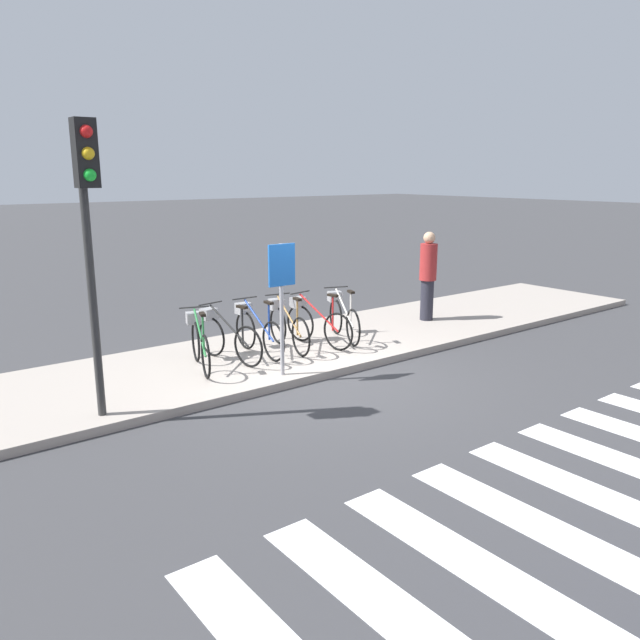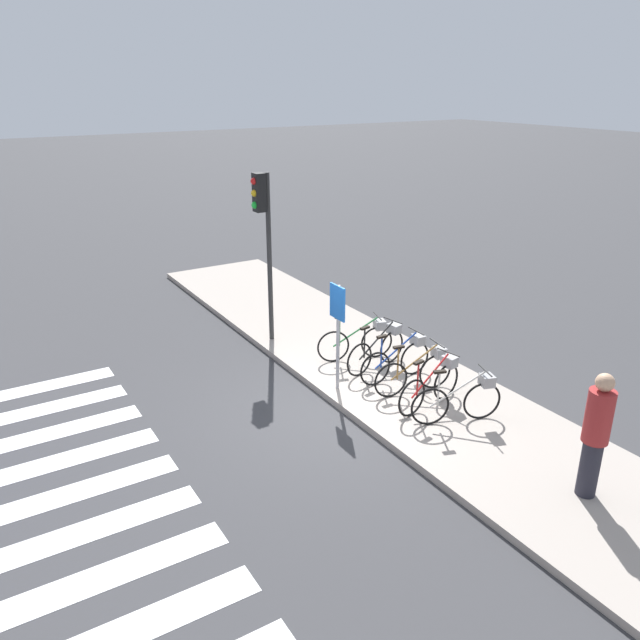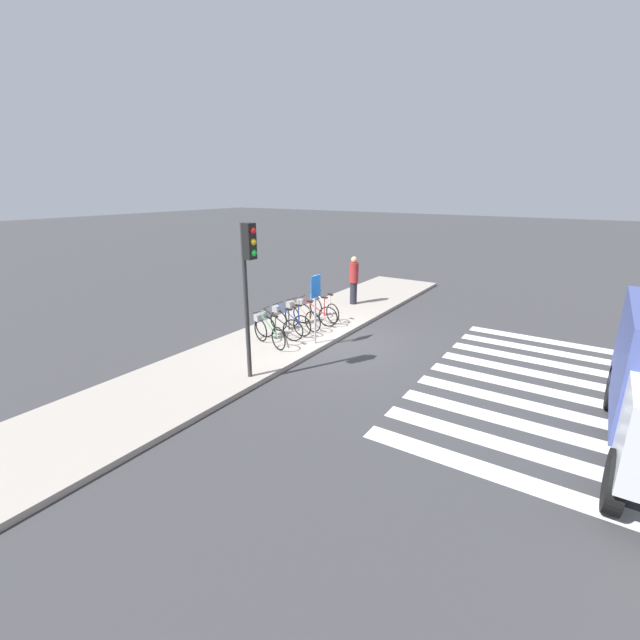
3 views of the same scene
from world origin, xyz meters
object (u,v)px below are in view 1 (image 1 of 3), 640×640
object	(u,v)px
parked_bicycle_1	(225,334)
parked_bicycle_4	(315,321)
pedestrian	(428,274)
sign_post	(282,287)
parked_bicycle_0	(199,341)
traffic_light	(88,209)
parked_bicycle_3	(286,324)
parked_bicycle_5	(342,315)
parked_bicycle_2	(256,329)

from	to	relation	value
parked_bicycle_1	parked_bicycle_4	world-z (taller)	same
parked_bicycle_4	pedestrian	bearing A→B (deg)	2.47
parked_bicycle_4	sign_post	world-z (taller)	sign_post
pedestrian	parked_bicycle_0	bearing A→B (deg)	-178.81
parked_bicycle_4	pedestrian	distance (m)	2.98
parked_bicycle_1	traffic_light	distance (m)	3.37
parked_bicycle_0	traffic_light	distance (m)	3.00
parked_bicycle_3	parked_bicycle_5	distance (m)	1.17
parked_bicycle_4	sign_post	distance (m)	1.94
parked_bicycle_3	sign_post	distance (m)	1.69
parked_bicycle_0	parked_bicycle_1	bearing A→B (deg)	11.28
parked_bicycle_5	pedestrian	xyz separation A→B (m)	(2.28, 0.09, 0.52)
parked_bicycle_2	parked_bicycle_3	xyz separation A→B (m)	(0.58, -0.04, 0.00)
traffic_light	sign_post	distance (m)	2.91
parked_bicycle_3	pedestrian	xyz separation A→B (m)	(3.45, 0.02, 0.52)
parked_bicycle_1	parked_bicycle_4	size ratio (longest dim) A/B	1.00
parked_bicycle_1	parked_bicycle_5	distance (m)	2.33
parked_bicycle_0	pedestrian	xyz separation A→B (m)	(5.12, 0.11, 0.52)
parked_bicycle_1	parked_bicycle_2	distance (m)	0.58
traffic_light	parked_bicycle_5	bearing A→B (deg)	13.58
parked_bicycle_1	parked_bicycle_4	xyz separation A→B (m)	(1.68, -0.12, 0.00)
parked_bicycle_0	pedestrian	bearing A→B (deg)	1.19
parked_bicycle_4	pedestrian	xyz separation A→B (m)	(2.94, 0.13, 0.52)
parked_bicycle_1	pedestrian	world-z (taller)	pedestrian
sign_post	parked_bicycle_1	bearing A→B (deg)	104.77
parked_bicycle_0	parked_bicycle_4	distance (m)	2.18
parked_bicycle_5	sign_post	size ratio (longest dim) A/B	0.76
parked_bicycle_5	traffic_light	size ratio (longest dim) A/B	0.42
parked_bicycle_3	pedestrian	size ratio (longest dim) A/B	0.86
parked_bicycle_4	parked_bicycle_1	bearing A→B (deg)	175.85
parked_bicycle_1	pedestrian	bearing A→B (deg)	0.06
parked_bicycle_0	parked_bicycle_1	world-z (taller)	same
parked_bicycle_3	parked_bicycle_5	bearing A→B (deg)	-3.37
parked_bicycle_3	parked_bicycle_4	distance (m)	0.53
pedestrian	sign_post	size ratio (longest dim) A/B	0.92
parked_bicycle_0	parked_bicycle_2	xyz separation A→B (m)	(1.09, 0.13, 0.00)
parked_bicycle_1	parked_bicycle_5	bearing A→B (deg)	-2.07
traffic_light	parked_bicycle_3	bearing A→B (deg)	18.84
parked_bicycle_1	parked_bicycle_3	world-z (taller)	same
parked_bicycle_0	pedestrian	world-z (taller)	pedestrian
parked_bicycle_5	sign_post	distance (m)	2.46
pedestrian	sign_post	distance (m)	4.48
parked_bicycle_4	sign_post	size ratio (longest dim) A/B	0.79
parked_bicycle_1	pedestrian	size ratio (longest dim) A/B	0.85
parked_bicycle_1	sign_post	distance (m)	1.50
parked_bicycle_5	pedestrian	size ratio (longest dim) A/B	0.82
parked_bicycle_3	sign_post	xyz separation A→B (m)	(-0.85, -1.15, 0.90)
parked_bicycle_2	parked_bicycle_5	world-z (taller)	same
parked_bicycle_5	traffic_light	world-z (taller)	traffic_light
sign_post	traffic_light	bearing A→B (deg)	-178.92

